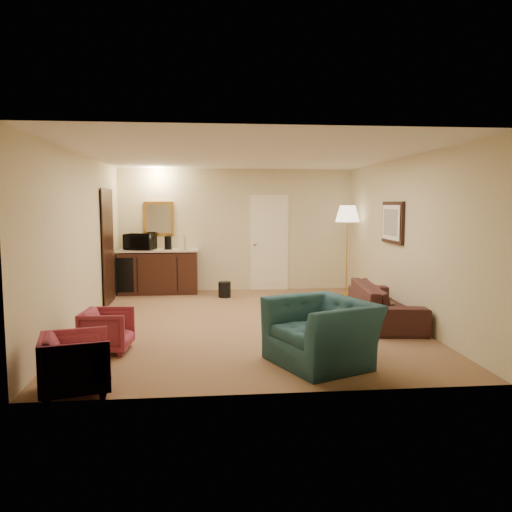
% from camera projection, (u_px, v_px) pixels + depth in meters
% --- Properties ---
extents(ground, '(6.00, 6.00, 0.00)m').
position_uv_depth(ground, '(248.00, 322.00, 7.89)').
color(ground, '#866244').
rests_on(ground, ground).
extents(room_walls, '(5.02, 6.01, 2.61)m').
position_uv_depth(room_walls, '(239.00, 212.00, 8.46)').
color(room_walls, beige).
rests_on(room_walls, ground).
extents(wetbar_cabinet, '(1.64, 0.58, 0.92)m').
position_uv_depth(wetbar_cabinet, '(159.00, 271.00, 10.37)').
color(wetbar_cabinet, black).
rests_on(wetbar_cabinet, ground).
extents(sofa, '(0.83, 2.11, 0.80)m').
position_uv_depth(sofa, '(385.00, 297.00, 7.86)').
color(sofa, black).
rests_on(sofa, ground).
extents(teal_armchair, '(1.14, 1.35, 1.00)m').
position_uv_depth(teal_armchair, '(322.00, 321.00, 5.79)').
color(teal_armchair, '#1C3C46').
rests_on(teal_armchair, ground).
extents(rose_chair_near, '(0.59, 0.62, 0.60)m').
position_uv_depth(rose_chair_near, '(107.00, 328.00, 6.28)').
color(rose_chair_near, '#973147').
rests_on(rose_chair_near, ground).
extents(rose_chair_far, '(0.74, 0.77, 0.66)m').
position_uv_depth(rose_chair_far, '(76.00, 360.00, 4.89)').
color(rose_chair_far, '#973147').
rests_on(rose_chair_far, ground).
extents(coffee_table, '(0.76, 0.56, 0.40)m').
position_uv_depth(coffee_table, '(372.00, 316.00, 7.44)').
color(coffee_table, black).
rests_on(coffee_table, ground).
extents(floor_lamp, '(0.65, 0.65, 1.84)m').
position_uv_depth(floor_lamp, '(347.00, 250.00, 10.16)').
color(floor_lamp, gold).
rests_on(floor_lamp, ground).
extents(waste_bin, '(0.31, 0.31, 0.31)m').
position_uv_depth(waste_bin, '(225.00, 290.00, 9.96)').
color(waste_bin, black).
rests_on(waste_bin, ground).
extents(microwave, '(0.66, 0.48, 0.40)m').
position_uv_depth(microwave, '(140.00, 240.00, 10.23)').
color(microwave, black).
rests_on(microwave, wetbar_cabinet).
extents(coffee_maker, '(0.17, 0.17, 0.28)m').
position_uv_depth(coffee_maker, '(168.00, 243.00, 10.32)').
color(coffee_maker, black).
rests_on(coffee_maker, wetbar_cabinet).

